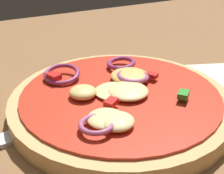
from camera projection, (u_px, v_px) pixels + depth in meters
name	position (u px, v px, depth m)	size (l,w,h in m)	color
dining_table	(87.00, 137.00, 0.33)	(1.48, 0.92, 0.03)	brown
pizza	(120.00, 100.00, 0.34)	(0.24, 0.24, 0.04)	tan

